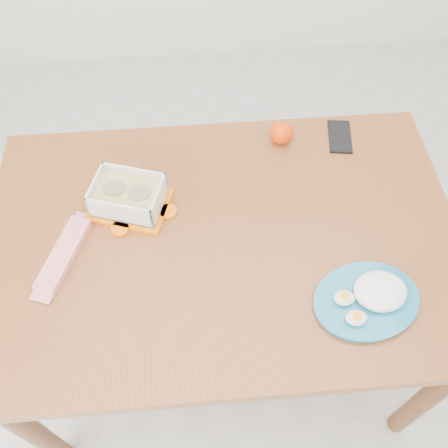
{
  "coord_description": "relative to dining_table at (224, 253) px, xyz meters",
  "views": [
    {
      "loc": [
        -0.18,
        -0.77,
        1.89
      ],
      "look_at": [
        -0.11,
        -0.04,
        0.81
      ],
      "focal_mm": 40.0,
      "sensor_mm": 36.0,
      "label": 1
    }
  ],
  "objects": [
    {
      "name": "dining_table",
      "position": [
        0.0,
        0.0,
        0.0
      ],
      "size": [
        1.3,
        0.87,
        0.75
      ],
      "rotation": [
        0.0,
        0.0,
        -0.01
      ],
      "color": "#965C2A",
      "rests_on": "ground"
    },
    {
      "name": "smartphone",
      "position": [
        0.39,
        0.34,
        0.09
      ],
      "size": [
        0.09,
        0.15,
        0.01
      ],
      "primitive_type": "cube",
      "rotation": [
        0.0,
        0.0,
        -0.15
      ],
      "color": "black",
      "rests_on": "dining_table"
    },
    {
      "name": "ground",
      "position": [
        0.11,
        0.04,
        -0.66
      ],
      "size": [
        3.5,
        3.5,
        0.0
      ],
      "primitive_type": "plane",
      "color": "#B7B7B2",
      "rests_on": "ground"
    },
    {
      "name": "orange_fruit",
      "position": [
        0.21,
        0.34,
        0.12
      ],
      "size": [
        0.07,
        0.07,
        0.07
      ],
      "primitive_type": "sphere",
      "color": "#E53C04",
      "rests_on": "dining_table"
    },
    {
      "name": "food_container",
      "position": [
        -0.25,
        0.13,
        0.13
      ],
      "size": [
        0.25,
        0.22,
        0.09
      ],
      "rotation": [
        0.0,
        0.0,
        -0.32
      ],
      "color": "orange",
      "rests_on": "dining_table"
    },
    {
      "name": "rice_plate",
      "position": [
        0.34,
        -0.22,
        0.11
      ],
      "size": [
        0.31,
        0.31,
        0.07
      ],
      "rotation": [
        0.0,
        0.0,
        0.21
      ],
      "color": "#1A6B90",
      "rests_on": "dining_table"
    },
    {
      "name": "candy_bar",
      "position": [
        -0.43,
        -0.02,
        0.1
      ],
      "size": [
        0.14,
        0.24,
        0.02
      ],
      "primitive_type": "cube",
      "rotation": [
        0.0,
        0.0,
        1.21
      ],
      "color": "red",
      "rests_on": "dining_table"
    }
  ]
}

